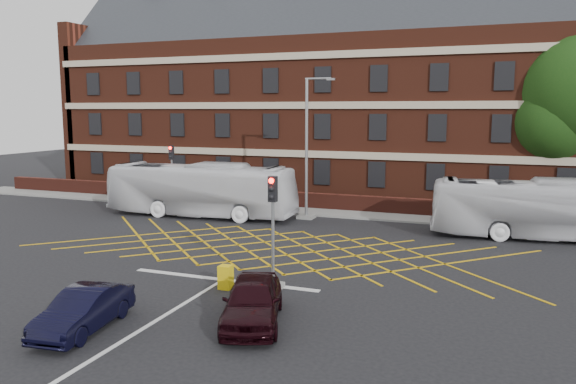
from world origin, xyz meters
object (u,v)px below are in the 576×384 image
(bus_right, at_px, (543,209))
(traffic_light_near, at_px, (273,243))
(bus_left, at_px, (201,190))
(traffic_light_far, at_px, (172,182))
(car_maroon, at_px, (252,300))
(direction_signs, at_px, (147,185))
(car_navy, at_px, (84,310))
(street_lamp, at_px, (307,172))
(utility_cabinet, at_px, (226,277))

(bus_right, relative_size, traffic_light_near, 2.64)
(bus_left, distance_m, traffic_light_far, 3.93)
(traffic_light_near, relative_size, traffic_light_far, 1.00)
(car_maroon, relative_size, direction_signs, 1.98)
(bus_right, distance_m, car_maroon, 18.54)
(bus_left, distance_m, car_navy, 18.62)
(car_maroon, xyz_separation_m, street_lamp, (-3.97, 16.97, 2.18))
(car_navy, bearing_deg, bus_left, 101.37)
(direction_signs, bearing_deg, bus_left, -25.24)
(bus_left, bearing_deg, traffic_light_far, 56.72)
(street_lamp, bearing_deg, traffic_light_far, 178.14)
(traffic_light_far, bearing_deg, traffic_light_near, -46.53)
(traffic_light_near, bearing_deg, utility_cabinet, -158.68)
(bus_right, height_order, traffic_light_far, traffic_light_far)
(traffic_light_near, relative_size, street_lamp, 0.50)
(bus_right, height_order, direction_signs, bus_right)
(car_maroon, xyz_separation_m, traffic_light_far, (-13.85, 17.29, 1.02))
(car_navy, bearing_deg, utility_cabinet, 59.50)
(bus_right, bearing_deg, direction_signs, 78.55)
(car_maroon, relative_size, traffic_light_near, 1.02)
(car_navy, distance_m, traffic_light_near, 7.05)
(traffic_light_far, relative_size, direction_signs, 1.94)
(bus_left, xyz_separation_m, car_maroon, (10.48, -15.28, -0.95))
(bus_left, distance_m, bus_right, 19.76)
(direction_signs, relative_size, utility_cabinet, 2.45)
(bus_left, distance_m, street_lamp, 6.84)
(bus_right, xyz_separation_m, direction_signs, (-25.74, 2.07, -0.19))
(bus_left, bearing_deg, utility_cabinet, -149.46)
(bus_left, xyz_separation_m, direction_signs, (-5.99, 2.83, -0.31))
(bus_left, relative_size, direction_signs, 5.52)
(bus_left, bearing_deg, bus_right, -90.26)
(bus_left, bearing_deg, direction_signs, 62.33)
(traffic_light_near, xyz_separation_m, direction_signs, (-15.77, 14.68, -0.39))
(utility_cabinet, bearing_deg, bus_right, 48.75)
(street_lamp, xyz_separation_m, direction_signs, (-12.51, 1.13, -1.55))
(bus_left, height_order, utility_cabinet, bus_left)
(bus_left, height_order, car_navy, bus_left)
(bus_right, height_order, traffic_light_near, traffic_light_near)
(utility_cabinet, bearing_deg, traffic_light_near, 21.32)
(traffic_light_near, height_order, direction_signs, traffic_light_near)
(direction_signs, bearing_deg, car_navy, -59.82)
(car_maroon, xyz_separation_m, utility_cabinet, (-2.37, 2.78, -0.29))
(direction_signs, distance_m, utility_cabinet, 20.86)
(bus_left, xyz_separation_m, traffic_light_far, (-3.37, 2.01, 0.07))
(traffic_light_far, bearing_deg, utility_cabinet, -51.66)
(traffic_light_far, relative_size, street_lamp, 0.50)
(car_maroon, bearing_deg, street_lamp, 84.52)
(bus_right, relative_size, car_navy, 2.90)
(car_maroon, bearing_deg, traffic_light_near, 83.00)
(car_maroon, distance_m, street_lamp, 17.57)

